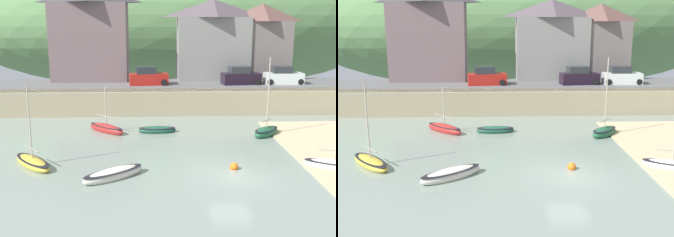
{
  "view_description": "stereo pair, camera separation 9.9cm",
  "coord_description": "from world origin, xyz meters",
  "views": [
    {
      "loc": [
        -4.81,
        -23.32,
        9.27
      ],
      "look_at": [
        -3.55,
        7.42,
        1.83
      ],
      "focal_mm": 44.04,
      "sensor_mm": 36.0,
      "label": 1
    },
    {
      "loc": [
        -4.71,
        -23.32,
        9.27
      ],
      "look_at": [
        -3.55,
        7.42,
        1.83
      ],
      "focal_mm": 44.04,
      "sensor_mm": 36.0,
      "label": 2
    }
  ],
  "objects": [
    {
      "name": "quay_seawall",
      "position": [
        0.0,
        17.5,
        1.36
      ],
      "size": [
        48.0,
        9.4,
        2.4
      ],
      "color": "tan",
      "rests_on": "ground"
    },
    {
      "name": "hillside_backdrop",
      "position": [
        -0.14,
        55.2,
        8.25
      ],
      "size": [
        80.0,
        44.0,
        23.56
      ],
      "color": "#57814B",
      "rests_on": "ground"
    },
    {
      "name": "waterfront_building_left",
      "position": [
        -11.75,
        25.2,
        7.7
      ],
      "size": [
        8.78,
        5.86,
        10.46
      ],
      "color": "#745F61",
      "rests_on": "ground"
    },
    {
      "name": "waterfront_building_centre",
      "position": [
        2.41,
        25.2,
        7.02
      ],
      "size": [
        8.52,
        4.71,
        9.09
      ],
      "color": "gray",
      "rests_on": "ground"
    },
    {
      "name": "waterfront_building_right",
      "position": [
        8.13,
        25.2,
        6.8
      ],
      "size": [
        6.64,
        4.32,
        8.62
      ],
      "color": "slate",
      "rests_on": "ground"
    },
    {
      "name": "motorboat_with_cabin",
      "position": [
        -8.64,
        10.42,
        0.29
      ],
      "size": [
        3.58,
        3.39,
        4.04
      ],
      "rotation": [
        0.0,
        0.0,
        -0.74
      ],
      "color": "#A82624",
      "rests_on": "ground"
    },
    {
      "name": "sailboat_far_left",
      "position": [
        -4.35,
        10.15,
        0.21
      ],
      "size": [
        3.21,
        1.32,
        0.65
      ],
      "rotation": [
        0.0,
        0.0,
        0.05
      ],
      "color": "#1E523C",
      "rests_on": "ground"
    },
    {
      "name": "fishing_boat_green",
      "position": [
        4.55,
        8.78,
        0.33
      ],
      "size": [
        2.99,
        2.98,
        6.57
      ],
      "rotation": [
        0.0,
        0.0,
        0.78
      ],
      "color": "#1E5636",
      "rests_on": "ground"
    },
    {
      "name": "rowboat_small_beached",
      "position": [
        -7.13,
        -0.08,
        0.25
      ],
      "size": [
        3.97,
        3.31,
        0.81
      ],
      "rotation": [
        0.0,
        0.0,
        0.63
      ],
      "color": "silver",
      "rests_on": "ground"
    },
    {
      "name": "sailboat_blue_trim",
      "position": [
        6.79,
        0.98,
        0.26
      ],
      "size": [
        3.88,
        2.55,
        5.59
      ],
      "rotation": [
        0.0,
        0.0,
        -0.43
      ],
      "color": "white",
      "rests_on": "ground"
    },
    {
      "name": "dinghy_open_wooden",
      "position": [
        -12.54,
        2.26,
        0.25
      ],
      "size": [
        3.56,
        3.87,
        5.54
      ],
      "rotation": [
        0.0,
        0.0,
        -0.86
      ],
      "color": "gold",
      "rests_on": "ground"
    },
    {
      "name": "parked_car_near_slipway",
      "position": [
        -5.15,
        20.7,
        3.2
      ],
      "size": [
        4.27,
        2.15,
        1.95
      ],
      "rotation": [
        0.0,
        0.0,
        0.11
      ],
      "color": "#B12019",
      "rests_on": "ground"
    },
    {
      "name": "parked_car_by_wall",
      "position": [
        4.86,
        20.7,
        3.2
      ],
      "size": [
        4.27,
        2.15,
        1.95
      ],
      "rotation": [
        0.0,
        0.0,
        0.11
      ],
      "color": "black",
      "rests_on": "ground"
    },
    {
      "name": "parked_car_end_of_row",
      "position": [
        9.52,
        20.7,
        3.2
      ],
      "size": [
        4.14,
        1.82,
        1.95
      ],
      "rotation": [
        0.0,
        0.0,
        -0.02
      ],
      "color": "silver",
      "rests_on": "ground"
    },
    {
      "name": "mooring_buoy",
      "position": [
        0.39,
        1.15,
        0.16
      ],
      "size": [
        0.54,
        0.54,
        0.54
      ],
      "color": "orange",
      "rests_on": "ground"
    }
  ]
}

